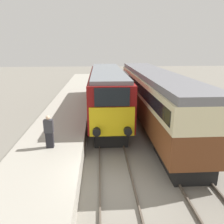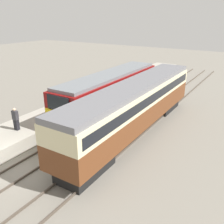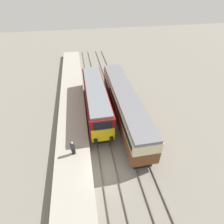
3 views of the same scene
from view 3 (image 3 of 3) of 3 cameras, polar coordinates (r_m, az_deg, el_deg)
name	(u,v)px [view 3 (image 3 of 3)]	position (r m, az deg, el deg)	size (l,w,h in m)	color
ground_plane	(109,174)	(17.81, -0.98, -19.48)	(120.00, 120.00, 0.00)	slate
platform_left	(73,121)	(22.82, -12.71, -2.85)	(3.50, 50.00, 0.94)	#9E998C
rails_near_track	(102,136)	(20.87, -3.37, -7.93)	(1.51, 60.00, 0.14)	#4C4238
rails_far_track	(130,133)	(21.38, 5.75, -6.69)	(1.50, 60.00, 0.14)	#4C4238
locomotive	(96,99)	(23.28, -5.24, 4.32)	(2.70, 13.37, 4.00)	black
passenger_carriage	(124,103)	(22.12, 4.07, 3.08)	(2.75, 16.82, 4.03)	black
person_on_platform	(73,148)	(17.81, -12.66, -11.38)	(0.44, 0.26, 1.66)	black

